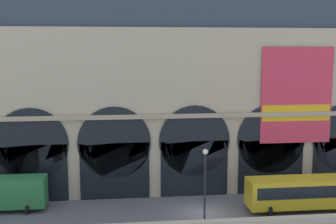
# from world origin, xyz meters

# --- Properties ---
(ground_plane) EXTENTS (200.00, 200.00, 0.00)m
(ground_plane) POSITION_xyz_m (0.00, 0.00, 0.00)
(ground_plane) COLOR slate
(station_building) EXTENTS (49.37, 6.31, 20.10)m
(station_building) POSITION_xyz_m (0.05, 7.94, 9.82)
(station_building) COLOR #BCAD8C
(station_building) RESTS_ON ground
(box_truck_west) EXTENTS (7.50, 2.91, 3.12)m
(box_truck_west) POSITION_xyz_m (-17.95, 2.80, 1.70)
(box_truck_west) COLOR black
(box_truck_west) RESTS_ON ground
(bus_mideast) EXTENTS (11.00, 3.25, 3.10)m
(bus_mideast) POSITION_xyz_m (9.52, -0.33, 1.78)
(bus_mideast) COLOR gold
(bus_mideast) RESTS_ON ground
(street_lamp_quayside) EXTENTS (0.44, 0.44, 6.90)m
(street_lamp_quayside) POSITION_xyz_m (-0.70, -3.84, 4.41)
(street_lamp_quayside) COLOR black
(street_lamp_quayside) RESTS_ON ground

